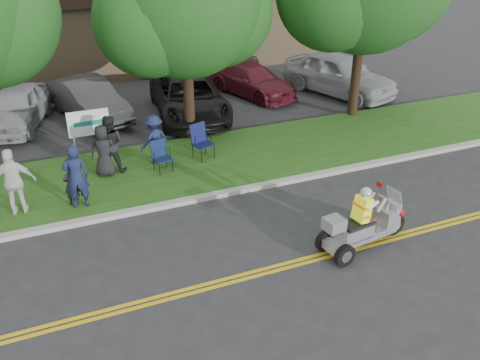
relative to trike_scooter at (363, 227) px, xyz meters
name	(u,v)px	position (x,y,z in m)	size (l,w,h in m)	color
ground	(264,257)	(-2.26, 0.52, -0.57)	(120.00, 120.00, 0.00)	#28282B
centerline_near	(275,271)	(-2.26, -0.06, -0.56)	(60.00, 0.10, 0.01)	gold
centerline_far	(272,267)	(-2.26, 0.10, -0.56)	(60.00, 0.10, 0.01)	gold
curb	(219,194)	(-2.26, 3.57, -0.51)	(60.00, 0.25, 0.12)	#A8A89E
grass_verge	(195,164)	(-2.26, 5.72, -0.51)	(60.00, 4.00, 0.10)	#1F4913
commercial_building	(149,20)	(-0.26, 19.50, 1.44)	(18.00, 8.20, 4.00)	#9E7F5B
tree_mid	(186,7)	(-1.71, 7.75, 3.87)	(5.88, 4.80, 7.05)	#332114
business_sign	(89,126)	(-5.16, 7.12, 0.69)	(1.25, 0.06, 1.75)	silver
trike_scooter	(363,227)	(0.00, 0.00, 0.00)	(2.48, 0.93, 1.62)	black
lawn_chair_a	(161,154)	(-3.35, 5.60, 0.07)	(0.60, 0.61, 0.94)	black
lawn_chair_b	(201,139)	(-1.94, 6.03, 0.16)	(0.74, 0.75, 1.10)	black
spectator_adult_left	(76,177)	(-5.90, 4.32, 0.42)	(0.64, 0.42, 1.77)	#181F43
spectator_adult_mid	(110,144)	(-4.74, 6.11, 0.42)	(0.85, 0.67, 1.76)	black
spectator_adult_right	(14,182)	(-7.39, 4.59, 0.44)	(1.05, 0.44, 1.79)	silver
spectator_chair_a	(154,139)	(-3.38, 6.19, 0.32)	(1.01, 0.58, 1.56)	#192247
spectator_chair_b	(103,151)	(-4.96, 5.91, 0.32)	(0.77, 0.50, 1.57)	black
child_left	(72,185)	(-6.04, 4.51, 0.10)	(0.41, 0.27, 1.13)	black
parked_car_far_left	(16,108)	(-7.26, 11.35, 0.17)	(1.73, 4.30, 1.47)	#A0A1A7
parked_car_left	(89,100)	(-4.70, 11.21, 0.18)	(1.58, 4.52, 1.49)	#303032
parked_car_mid	(189,97)	(-1.10, 10.00, 0.19)	(2.52, 5.46, 1.52)	black
parked_car_right	(252,80)	(2.24, 11.48, 0.07)	(1.79, 4.41, 1.28)	#57141F
parked_car_far_right	(339,74)	(5.74, 10.17, 0.32)	(2.09, 5.18, 1.77)	#9FA1A6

